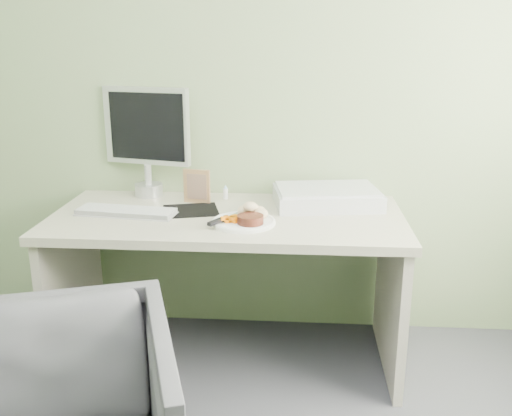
# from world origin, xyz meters

# --- Properties ---
(wall_back) EXTENTS (3.50, 0.00, 3.50)m
(wall_back) POSITION_xyz_m (0.00, 2.00, 1.35)
(wall_back) COLOR gray
(wall_back) RESTS_ON floor
(desk) EXTENTS (1.60, 0.75, 0.73)m
(desk) POSITION_xyz_m (0.00, 1.62, 0.55)
(desk) COLOR beige
(desk) RESTS_ON floor
(plate) EXTENTS (0.28, 0.28, 0.01)m
(plate) POSITION_xyz_m (0.09, 1.50, 0.74)
(plate) COLOR white
(plate) RESTS_ON desk
(steak) EXTENTS (0.11, 0.11, 0.04)m
(steak) POSITION_xyz_m (0.12, 1.46, 0.76)
(steak) COLOR black
(steak) RESTS_ON plate
(potato_pile) EXTENTS (0.13, 0.10, 0.06)m
(potato_pile) POSITION_xyz_m (0.13, 1.55, 0.78)
(potato_pile) COLOR #AA8053
(potato_pile) RESTS_ON plate
(carrot_heap) EXTENTS (0.07, 0.06, 0.04)m
(carrot_heap) POSITION_xyz_m (0.03, 1.48, 0.77)
(carrot_heap) COLOR orange
(carrot_heap) RESTS_ON plate
(steak_knife) EXTENTS (0.14, 0.21, 0.02)m
(steak_knife) POSITION_xyz_m (-0.00, 1.46, 0.76)
(steak_knife) COLOR silver
(steak_knife) RESTS_ON plate
(mousepad) EXTENTS (0.30, 0.28, 0.00)m
(mousepad) POSITION_xyz_m (-0.18, 1.67, 0.73)
(mousepad) COLOR black
(mousepad) RESTS_ON desk
(keyboard) EXTENTS (0.46, 0.19, 0.02)m
(keyboard) POSITION_xyz_m (-0.46, 1.59, 0.75)
(keyboard) COLOR white
(keyboard) RESTS_ON desk
(computer_mouse) EXTENTS (0.09, 0.12, 0.04)m
(computer_mouse) POSITION_xyz_m (0.09, 1.66, 0.75)
(computer_mouse) COLOR white
(computer_mouse) RESTS_ON desk
(photo_frame) EXTENTS (0.13, 0.04, 0.17)m
(photo_frame) POSITION_xyz_m (-0.17, 1.81, 0.81)
(photo_frame) COLOR olive
(photo_frame) RESTS_ON desk
(eyedrop_bottle) EXTENTS (0.02, 0.02, 0.07)m
(eyedrop_bottle) POSITION_xyz_m (-0.04, 1.89, 0.76)
(eyedrop_bottle) COLOR white
(eyedrop_bottle) RESTS_ON desk
(scanner) EXTENTS (0.53, 0.39, 0.08)m
(scanner) POSITION_xyz_m (0.46, 1.81, 0.77)
(scanner) COLOR silver
(scanner) RESTS_ON desk
(monitor) EXTENTS (0.45, 0.17, 0.54)m
(monitor) POSITION_xyz_m (-0.44, 1.94, 1.04)
(monitor) COLOR silver
(monitor) RESTS_ON desk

